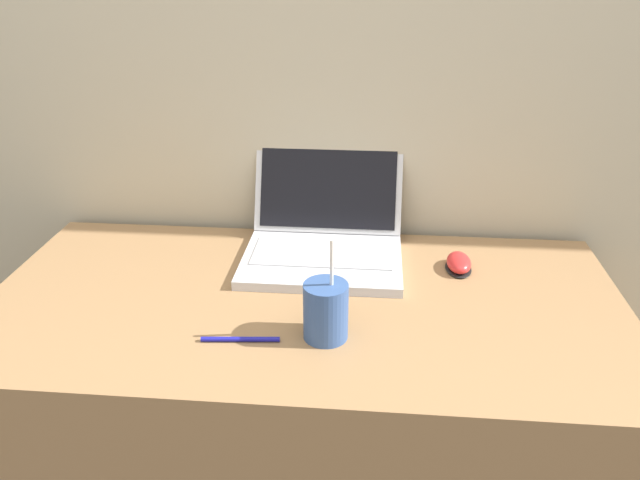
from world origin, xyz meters
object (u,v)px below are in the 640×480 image
laptop (324,233)px  drink_cup (326,310)px  computer_mouse (459,263)px  pen (240,339)px

laptop → drink_cup: bearing=-84.8°
drink_cup → computer_mouse: 0.38m
drink_cup → computer_mouse: bearing=46.7°
drink_cup → laptop: bearing=95.2°
laptop → computer_mouse: bearing=-9.9°
computer_mouse → pen: bearing=-143.2°
drink_cup → pen: drink_cup is taller
computer_mouse → laptop: bearing=170.1°
laptop → computer_mouse: 0.30m
laptop → computer_mouse: size_ratio=3.80×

